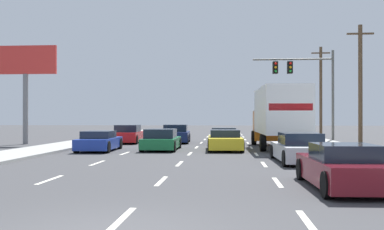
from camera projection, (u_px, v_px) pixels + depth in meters
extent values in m
plane|color=#3D3D3F|center=(200.00, 144.00, 32.21)|extent=(140.00, 140.00, 0.00)
cube|color=#9E9E99|center=(338.00, 148.00, 26.56)|extent=(2.90, 80.00, 0.14)
cube|color=#9E9E99|center=(59.00, 147.00, 27.90)|extent=(2.90, 80.00, 0.14)
cube|color=silver|center=(50.00, 180.00, 13.72)|extent=(0.14, 2.00, 0.01)
cube|color=silver|center=(97.00, 163.00, 18.70)|extent=(0.14, 2.00, 0.01)
cube|color=silver|center=(125.00, 153.00, 23.68)|extent=(0.14, 2.00, 0.01)
cube|color=silver|center=(143.00, 147.00, 28.67)|extent=(0.14, 2.00, 0.01)
cube|color=silver|center=(156.00, 143.00, 33.65)|extent=(0.14, 2.00, 0.01)
cube|color=silver|center=(165.00, 139.00, 38.64)|extent=(0.14, 2.00, 0.01)
cube|color=silver|center=(172.00, 137.00, 43.62)|extent=(0.14, 2.00, 0.01)
cube|color=silver|center=(178.00, 135.00, 48.60)|extent=(0.14, 2.00, 0.01)
cube|color=silver|center=(183.00, 133.00, 53.59)|extent=(0.14, 2.00, 0.01)
cube|color=silver|center=(186.00, 132.00, 58.57)|extent=(0.14, 2.00, 0.01)
cube|color=silver|center=(122.00, 219.00, 8.46)|extent=(0.14, 2.00, 0.01)
cube|color=silver|center=(161.00, 181.00, 13.44)|extent=(0.14, 2.00, 0.01)
cube|color=silver|center=(179.00, 164.00, 18.43)|extent=(0.14, 2.00, 0.01)
cube|color=silver|center=(190.00, 154.00, 23.41)|extent=(0.14, 2.00, 0.01)
cube|color=silver|center=(197.00, 147.00, 28.40)|extent=(0.14, 2.00, 0.01)
cube|color=silver|center=(201.00, 143.00, 33.38)|extent=(0.14, 2.00, 0.01)
cube|color=silver|center=(205.00, 139.00, 38.37)|extent=(0.14, 2.00, 0.01)
cube|color=silver|center=(207.00, 137.00, 43.35)|extent=(0.14, 2.00, 0.01)
cube|color=silver|center=(210.00, 135.00, 48.33)|extent=(0.14, 2.00, 0.01)
cube|color=silver|center=(211.00, 133.00, 53.32)|extent=(0.14, 2.00, 0.01)
cube|color=silver|center=(213.00, 132.00, 58.30)|extent=(0.14, 2.00, 0.01)
cube|color=silver|center=(307.00, 222.00, 8.19)|extent=(0.14, 2.00, 0.01)
cube|color=silver|center=(277.00, 182.00, 13.17)|extent=(0.14, 2.00, 0.01)
cube|color=silver|center=(264.00, 164.00, 18.16)|extent=(0.14, 2.00, 0.01)
cube|color=silver|center=(256.00, 154.00, 23.14)|extent=(0.14, 2.00, 0.01)
cube|color=silver|center=(251.00, 148.00, 28.13)|extent=(0.14, 2.00, 0.01)
cube|color=silver|center=(248.00, 143.00, 33.11)|extent=(0.14, 2.00, 0.01)
cube|color=silver|center=(245.00, 140.00, 38.09)|extent=(0.14, 2.00, 0.01)
cube|color=silver|center=(243.00, 137.00, 43.08)|extent=(0.14, 2.00, 0.01)
cube|color=silver|center=(242.00, 135.00, 48.06)|extent=(0.14, 2.00, 0.01)
cube|color=silver|center=(240.00, 133.00, 53.05)|extent=(0.14, 2.00, 0.01)
cube|color=silver|center=(239.00, 132.00, 58.03)|extent=(0.14, 2.00, 0.01)
cube|color=red|center=(128.00, 136.00, 33.19)|extent=(1.97, 4.60, 0.67)
cube|color=#192333|center=(128.00, 128.00, 32.94)|extent=(1.67, 2.10, 0.51)
cylinder|color=black|center=(122.00, 137.00, 34.95)|extent=(0.24, 0.65, 0.64)
cylinder|color=black|center=(144.00, 138.00, 34.87)|extent=(0.24, 0.65, 0.64)
cylinder|color=black|center=(112.00, 140.00, 31.51)|extent=(0.24, 0.65, 0.64)
cylinder|color=black|center=(136.00, 140.00, 31.44)|extent=(0.24, 0.65, 0.64)
cube|color=#1E389E|center=(99.00, 143.00, 25.46)|extent=(1.95, 4.37, 0.58)
cube|color=#192333|center=(99.00, 135.00, 25.32)|extent=(1.64, 2.12, 0.40)
cylinder|color=black|center=(92.00, 143.00, 27.09)|extent=(0.24, 0.65, 0.64)
cylinder|color=black|center=(120.00, 143.00, 27.02)|extent=(0.24, 0.65, 0.64)
cylinder|color=black|center=(76.00, 147.00, 23.89)|extent=(0.24, 0.65, 0.64)
cylinder|color=black|center=(108.00, 147.00, 23.82)|extent=(0.24, 0.65, 0.64)
cube|color=#141E4C|center=(176.00, 136.00, 33.34)|extent=(2.06, 4.17, 0.69)
cube|color=#192333|center=(176.00, 128.00, 33.17)|extent=(1.74, 2.06, 0.52)
cylinder|color=black|center=(166.00, 138.00, 34.86)|extent=(0.25, 0.65, 0.64)
cylinder|color=black|center=(189.00, 138.00, 34.80)|extent=(0.25, 0.65, 0.64)
cylinder|color=black|center=(162.00, 139.00, 31.88)|extent=(0.25, 0.65, 0.64)
cylinder|color=black|center=(187.00, 140.00, 31.82)|extent=(0.25, 0.65, 0.64)
cube|color=#196B38|center=(161.00, 143.00, 26.04)|extent=(1.90, 4.26, 0.57)
cube|color=#192333|center=(161.00, 133.00, 25.71)|extent=(1.65, 2.15, 0.51)
cylinder|color=black|center=(151.00, 143.00, 27.67)|extent=(0.23, 0.64, 0.64)
cylinder|color=black|center=(179.00, 143.00, 27.55)|extent=(0.23, 0.64, 0.64)
cylinder|color=black|center=(142.00, 146.00, 24.54)|extent=(0.23, 0.64, 0.64)
cylinder|color=black|center=(173.00, 146.00, 24.42)|extent=(0.23, 0.64, 0.64)
cube|color=black|center=(224.00, 138.00, 32.02)|extent=(1.91, 4.47, 0.56)
cube|color=#192333|center=(224.00, 131.00, 32.00)|extent=(1.67, 1.96, 0.43)
cylinder|color=black|center=(212.00, 138.00, 33.75)|extent=(0.23, 0.64, 0.64)
cylinder|color=black|center=(236.00, 138.00, 33.63)|extent=(0.23, 0.64, 0.64)
cylinder|color=black|center=(211.00, 141.00, 30.40)|extent=(0.23, 0.64, 0.64)
cylinder|color=black|center=(237.00, 141.00, 30.28)|extent=(0.23, 0.64, 0.64)
cube|color=yellow|center=(225.00, 142.00, 25.88)|extent=(2.04, 4.49, 0.62)
cube|color=#192333|center=(225.00, 133.00, 25.90)|extent=(1.71, 2.00, 0.41)
cylinder|color=black|center=(210.00, 143.00, 27.57)|extent=(0.25, 0.65, 0.64)
cylinder|color=black|center=(238.00, 143.00, 27.50)|extent=(0.25, 0.65, 0.64)
cylinder|color=black|center=(210.00, 147.00, 24.26)|extent=(0.25, 0.65, 0.64)
cylinder|color=black|center=(242.00, 147.00, 24.19)|extent=(0.25, 0.65, 0.64)
cube|color=white|center=(281.00, 111.00, 26.46)|extent=(2.65, 7.23, 2.65)
cube|color=red|center=(291.00, 107.00, 22.90)|extent=(2.21, 0.10, 0.36)
cube|color=orange|center=(271.00, 126.00, 30.97)|extent=(2.41, 1.94, 2.01)
cylinder|color=black|center=(254.00, 138.00, 31.03)|extent=(0.33, 0.97, 0.96)
cylinder|color=black|center=(289.00, 138.00, 30.91)|extent=(0.33, 0.97, 0.96)
cylinder|color=black|center=(263.00, 143.00, 25.08)|extent=(0.33, 0.97, 0.96)
cylinder|color=black|center=(306.00, 143.00, 24.96)|extent=(0.33, 0.97, 0.96)
cube|color=#B7BABF|center=(299.00, 152.00, 19.00)|extent=(1.91, 4.67, 0.62)
cube|color=#192333|center=(300.00, 139.00, 18.64)|extent=(1.61, 2.03, 0.49)
cylinder|color=black|center=(273.00, 151.00, 20.80)|extent=(0.24, 0.65, 0.64)
cylinder|color=black|center=(309.00, 152.00, 20.72)|extent=(0.24, 0.65, 0.64)
cylinder|color=black|center=(286.00, 158.00, 17.29)|extent=(0.24, 0.65, 0.64)
cylinder|color=black|center=(329.00, 159.00, 17.21)|extent=(0.24, 0.65, 0.64)
cube|color=maroon|center=(343.00, 171.00, 12.09)|extent=(1.84, 4.35, 0.63)
cube|color=#192333|center=(345.00, 152.00, 11.91)|extent=(1.56, 1.91, 0.41)
cylinder|color=black|center=(301.00, 169.00, 13.73)|extent=(0.24, 0.65, 0.64)
cylinder|color=black|center=(355.00, 169.00, 13.65)|extent=(0.24, 0.65, 0.64)
cylinder|color=black|center=(328.00, 185.00, 10.53)|extent=(0.24, 0.65, 0.64)
cylinder|color=#595B56|center=(333.00, 96.00, 35.63)|extent=(0.20, 0.20, 7.15)
cylinder|color=#595B56|center=(293.00, 59.00, 35.90)|extent=(6.24, 0.14, 0.14)
cube|color=black|center=(290.00, 68.00, 35.91)|extent=(0.40, 0.56, 0.95)
sphere|color=red|center=(290.00, 63.00, 35.60)|extent=(0.20, 0.20, 0.20)
sphere|color=orange|center=(290.00, 67.00, 35.60)|extent=(0.20, 0.20, 0.20)
sphere|color=green|center=(290.00, 71.00, 35.60)|extent=(0.20, 0.20, 0.20)
cube|color=black|center=(275.00, 68.00, 36.00)|extent=(0.40, 0.56, 0.95)
sphere|color=red|center=(276.00, 63.00, 35.69)|extent=(0.20, 0.20, 0.20)
sphere|color=orange|center=(276.00, 67.00, 35.69)|extent=(0.20, 0.20, 0.20)
sphere|color=green|center=(276.00, 71.00, 35.69)|extent=(0.20, 0.20, 0.20)
cylinder|color=brown|center=(360.00, 85.00, 30.89)|extent=(0.28, 0.28, 8.17)
cube|color=brown|center=(360.00, 34.00, 30.90)|extent=(1.80, 0.12, 0.12)
cylinder|color=brown|center=(321.00, 92.00, 44.54)|extent=(0.28, 0.28, 8.78)
cube|color=brown|center=(321.00, 53.00, 44.55)|extent=(1.80, 0.12, 0.12)
cylinder|color=slate|center=(26.00, 109.00, 31.69)|extent=(0.36, 0.36, 4.90)
cube|color=red|center=(26.00, 60.00, 31.70)|extent=(4.40, 0.20, 1.99)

